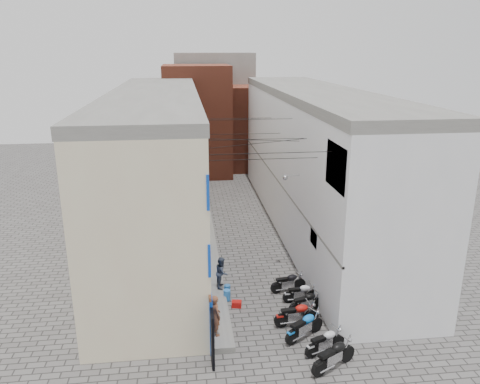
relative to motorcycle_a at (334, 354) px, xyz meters
name	(u,v)px	position (x,y,z in m)	size (l,w,h in m)	color
ground	(276,350)	(-1.90, 1.36, -0.61)	(90.00, 90.00, 0.00)	#575452
plinth	(206,229)	(-3.95, 14.36, -0.49)	(0.90, 26.00, 0.25)	slate
building_left	(158,165)	(-6.88, 14.31, 3.88)	(5.10, 27.00, 9.00)	beige
building_right	(315,160)	(3.10, 14.36, 3.89)	(5.94, 26.00, 9.00)	silver
building_far_brick_left	(197,121)	(-3.90, 29.36, 4.39)	(6.00, 6.00, 10.00)	brown
building_far_brick_right	(248,127)	(1.10, 31.36, 3.39)	(5.00, 6.00, 8.00)	brown
building_far_concrete	(214,107)	(-1.90, 35.36, 4.89)	(8.00, 5.00, 11.00)	slate
far_shopfront	(222,167)	(-1.90, 26.56, 0.59)	(2.00, 0.30, 2.40)	black
overhead_wires	(250,137)	(-1.90, 9.01, 6.51)	(5.80, 13.02, 1.32)	black
motorcycle_a	(334,354)	(0.00, 0.00, 0.00)	(0.67, 2.12, 1.23)	black
motorcycle_b	(325,341)	(-0.04, 0.97, -0.08)	(0.59, 1.85, 1.07)	silver
motorcycle_c	(305,325)	(-0.59, 2.02, -0.02)	(0.65, 2.06, 1.19)	blue
motorcycle_d	(297,313)	(-0.69, 2.97, -0.04)	(0.63, 2.00, 1.16)	#AE120C
motorcycle_e	(306,301)	(0.00, 3.96, -0.09)	(0.58, 1.82, 1.05)	black
motorcycle_f	(301,292)	(-0.03, 4.85, -0.11)	(0.55, 1.74, 1.01)	silver
motorcycle_g	(288,281)	(-0.40, 5.89, -0.09)	(0.58, 1.82, 1.06)	black
person_a	(215,315)	(-4.20, 2.36, 0.51)	(0.64, 0.42, 1.75)	brown
person_b	(222,272)	(-3.61, 6.28, 0.41)	(0.75, 0.58, 1.54)	#363E51
water_jug_near	(227,295)	(-3.45, 5.42, -0.36)	(0.33, 0.33, 0.52)	blue
water_jug_far	(227,290)	(-3.39, 5.96, -0.37)	(0.31, 0.31, 0.48)	#205FA4
red_crate	(237,304)	(-3.07, 4.76, -0.48)	(0.44, 0.33, 0.28)	#B3100C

